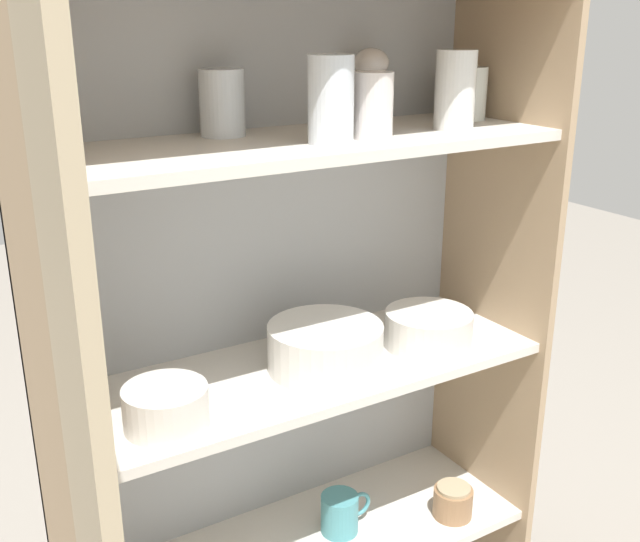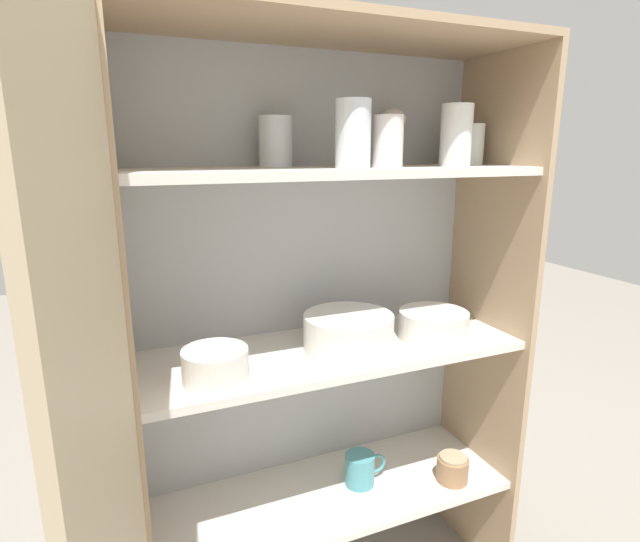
{
  "view_description": "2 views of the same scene",
  "coord_description": "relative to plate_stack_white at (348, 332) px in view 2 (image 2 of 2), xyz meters",
  "views": [
    {
      "loc": [
        -0.66,
        -0.98,
        1.4
      ],
      "look_at": [
        0.04,
        0.18,
        0.93
      ],
      "focal_mm": 42.0,
      "sensor_mm": 36.0,
      "label": 1
    },
    {
      "loc": [
        -0.49,
        -0.91,
        1.23
      ],
      "look_at": [
        -0.03,
        0.18,
        0.95
      ],
      "focal_mm": 28.0,
      "sensor_mm": 36.0,
      "label": 2
    }
  ],
  "objects": [
    {
      "name": "tumbler_glass_2",
      "position": [
        0.07,
        -0.04,
        0.46
      ],
      "size": [
        0.07,
        0.07,
        0.11
      ],
      "color": "silver",
      "rests_on": "shelf_board_upper"
    },
    {
      "name": "wine_glass_0",
      "position": [
        0.19,
        0.13,
        0.51
      ],
      "size": [
        0.07,
        0.07,
        0.15
      ],
      "color": "silver",
      "rests_on": "shelf_board_upper"
    },
    {
      "name": "mixing_bowl_large",
      "position": [
        0.24,
        -0.02,
        -0.0
      ],
      "size": [
        0.18,
        0.18,
        0.07
      ],
      "color": "silver",
      "rests_on": "shelf_board_middle"
    },
    {
      "name": "cupboard_top_panel",
      "position": [
        -0.03,
        0.03,
        0.69
      ],
      "size": [
        0.98,
        0.36,
        0.02
      ],
      "primitive_type": "cube",
      "color": "tan",
      "rests_on": "cupboard_side_left"
    },
    {
      "name": "tumbler_glass_0",
      "position": [
        -0.02,
        -0.04,
        0.47
      ],
      "size": [
        0.08,
        0.08,
        0.15
      ],
      "color": "white",
      "rests_on": "shelf_board_upper"
    },
    {
      "name": "tumbler_glass_3",
      "position": [
        0.27,
        -0.02,
        0.47
      ],
      "size": [
        0.08,
        0.08,
        0.15
      ],
      "color": "white",
      "rests_on": "shelf_board_upper"
    },
    {
      "name": "shelf_board_middle",
      "position": [
        -0.03,
        0.03,
        -0.06
      ],
      "size": [
        0.94,
        0.32,
        0.02
      ],
      "primitive_type": "cube",
      "color": "silver"
    },
    {
      "name": "plate_stack_white",
      "position": [
        0.0,
        0.0,
        0.0
      ],
      "size": [
        0.22,
        0.22,
        0.09
      ],
      "color": "white",
      "rests_on": "shelf_board_middle"
    },
    {
      "name": "cupboard_back_panel",
      "position": [
        -0.03,
        0.2,
        -0.05
      ],
      "size": [
        0.98,
        0.02,
        1.48
      ],
      "primitive_type": "cube",
      "color": "#B2B7BC",
      "rests_on": "ground_plane"
    },
    {
      "name": "shelf_board_lower",
      "position": [
        -0.03,
        0.03,
        -0.47
      ],
      "size": [
        0.94,
        0.32,
        0.02
      ],
      "primitive_type": "cube",
      "color": "silver"
    },
    {
      "name": "coffee_mug_primary",
      "position": [
        0.05,
        0.02,
        -0.42
      ],
      "size": [
        0.12,
        0.08,
        0.09
      ],
      "color": "teal",
      "rests_on": "shelf_board_lower"
    },
    {
      "name": "serving_bowl_small",
      "position": [
        -0.34,
        -0.05,
        -0.01
      ],
      "size": [
        0.14,
        0.14,
        0.07
      ],
      "color": "silver",
      "rests_on": "shelf_board_middle"
    },
    {
      "name": "cupboard_side_right",
      "position": [
        0.45,
        0.03,
        -0.05
      ],
      "size": [
        0.02,
        0.36,
        1.48
      ],
      "primitive_type": "cube",
      "color": "tan",
      "rests_on": "ground_plane"
    },
    {
      "name": "storage_jar",
      "position": [
        0.3,
        -0.06,
        -0.43
      ],
      "size": [
        0.09,
        0.09,
        0.07
      ],
      "color": "#99704C",
      "rests_on": "shelf_board_lower"
    },
    {
      "name": "tumbler_glass_1",
      "position": [
        0.38,
        0.07,
        0.45
      ],
      "size": [
        0.08,
        0.08,
        0.11
      ],
      "color": "white",
      "rests_on": "shelf_board_upper"
    },
    {
      "name": "cupboard_door",
      "position": [
        -0.55,
        -0.4,
        -0.05
      ],
      "size": [
        0.08,
        0.49,
        1.48
      ],
      "color": "tan",
      "rests_on": "ground_plane"
    },
    {
      "name": "tumbler_glass_4",
      "position": [
        -0.14,
        0.13,
        0.46
      ],
      "size": [
        0.08,
        0.08,
        0.12
      ],
      "color": "white",
      "rests_on": "shelf_board_upper"
    },
    {
      "name": "cupboard_side_left",
      "position": [
        -0.51,
        0.03,
        -0.05
      ],
      "size": [
        0.02,
        0.36,
        1.48
      ],
      "primitive_type": "cube",
      "color": "tan",
      "rests_on": "ground_plane"
    },
    {
      "name": "shelf_board_upper",
      "position": [
        -0.03,
        0.03,
        0.39
      ],
      "size": [
        0.94,
        0.32,
        0.02
      ],
      "primitive_type": "cube",
      "color": "silver"
    }
  ]
}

